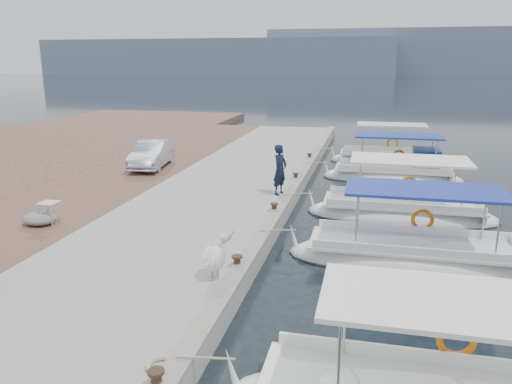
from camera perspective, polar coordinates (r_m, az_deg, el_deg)
ground at (r=16.23m, az=2.29°, el=-5.59°), size 400.00×400.00×0.00m
concrete_quay at (r=21.48m, az=-3.08°, el=0.19°), size 6.00×40.00×0.50m
quay_curb at (r=20.82m, az=4.28°, el=0.58°), size 0.44×40.00×0.12m
cobblestone_strip at (r=23.33m, az=-14.97°, el=0.87°), size 4.00×40.00×0.50m
distant_hills at (r=218.12m, az=20.74°, el=14.32°), size 330.00×60.00×18.00m
fishing_caique_b at (r=15.13m, az=17.44°, el=-7.34°), size 7.17×2.30×2.83m
fishing_caique_c at (r=19.28m, az=16.24°, el=-2.48°), size 6.95×2.45×2.83m
fishing_caique_d at (r=25.25m, az=15.54°, el=1.74°), size 6.70×2.27×2.83m
fishing_caique_e at (r=29.43m, az=14.70°, el=3.45°), size 6.36×2.12×2.83m
mooring_bollards at (r=17.48m, az=2.10°, el=-1.70°), size 0.28×20.28×0.33m
pelican at (r=12.22m, az=-4.67°, el=-7.40°), size 0.62×1.35×1.04m
fisherman at (r=19.65m, az=2.76°, el=2.55°), size 0.71×0.85×1.99m
parked_car at (r=25.36m, az=-11.84°, el=4.26°), size 1.97×4.17×1.32m
tarp_bundle at (r=17.62m, az=-23.52°, el=-2.79°), size 1.10×0.90×0.40m
folding_table at (r=17.46m, az=-22.57°, el=-1.74°), size 0.55×0.55×0.73m
rope_coil at (r=9.26m, az=-10.83°, el=-18.84°), size 0.54×0.54×0.10m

